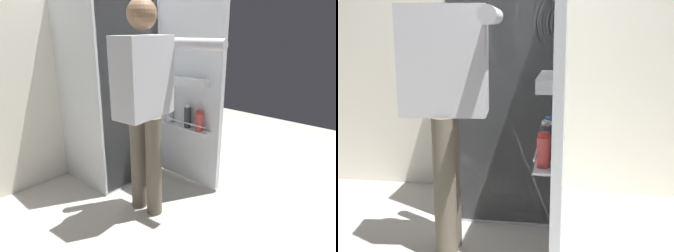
% 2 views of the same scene
% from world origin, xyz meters
% --- Properties ---
extents(ground_plane, '(5.84, 5.84, 0.00)m').
position_xyz_m(ground_plane, '(0.00, 0.00, 0.00)').
color(ground_plane, '#B7B2A8').
extents(kitchen_wall, '(4.40, 0.10, 2.63)m').
position_xyz_m(kitchen_wall, '(0.00, 0.95, 1.32)').
color(kitchen_wall, silver).
rests_on(kitchen_wall, ground_plane).
extents(refrigerator, '(0.74, 1.33, 1.68)m').
position_xyz_m(refrigerator, '(0.03, 0.52, 0.84)').
color(refrigerator, silver).
rests_on(refrigerator, ground_plane).
extents(person, '(0.59, 0.72, 1.60)m').
position_xyz_m(person, '(-0.22, -0.14, 0.96)').
color(person, '#665B4C').
rests_on(person, ground_plane).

